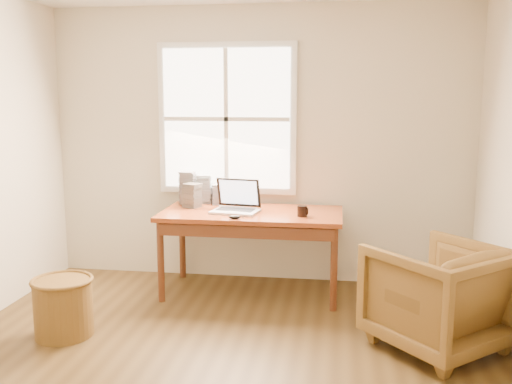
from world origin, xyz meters
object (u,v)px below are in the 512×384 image
at_px(laptop, 235,198).
at_px(coffee_mug, 302,211).
at_px(wicker_stool, 63,308).
at_px(armchair, 438,296).
at_px(desk, 252,214).
at_px(cd_stack_a, 204,189).

bearing_deg(laptop, coffee_mug, 2.43).
distance_m(wicker_stool, laptop, 1.67).
bearing_deg(wicker_stool, armchair, 4.00).
xyz_separation_m(wicker_stool, coffee_mug, (1.70, 0.99, 0.58)).
bearing_deg(laptop, wicker_stool, -127.26).
relative_size(desk, cd_stack_a, 5.96).
xyz_separation_m(laptop, coffee_mug, (0.59, -0.07, -0.09)).
xyz_separation_m(desk, coffee_mug, (0.46, -0.14, 0.07)).
relative_size(armchair, coffee_mug, 8.89).
bearing_deg(desk, armchair, -32.69).
bearing_deg(wicker_stool, coffee_mug, 30.27).
xyz_separation_m(armchair, coffee_mug, (-1.01, 0.80, 0.42)).
bearing_deg(armchair, laptop, -69.41).
height_order(desk, laptop, laptop).
bearing_deg(desk, laptop, -151.11).
xyz_separation_m(armchair, wicker_stool, (-2.71, -0.19, -0.16)).
xyz_separation_m(armchair, cd_stack_a, (-1.99, 1.29, 0.51)).
bearing_deg(wicker_stool, cd_stack_a, 63.98).
bearing_deg(coffee_mug, laptop, 164.59).
relative_size(armchair, wicker_stool, 1.95).
height_order(laptop, coffee_mug, laptop).
xyz_separation_m(desk, laptop, (-0.13, -0.07, 0.16)).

